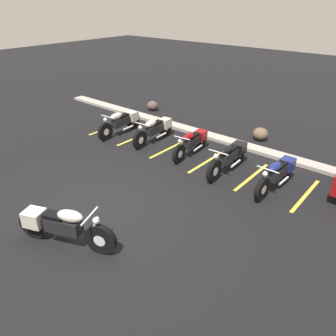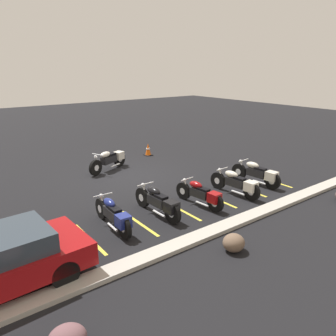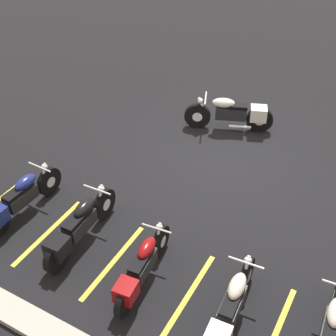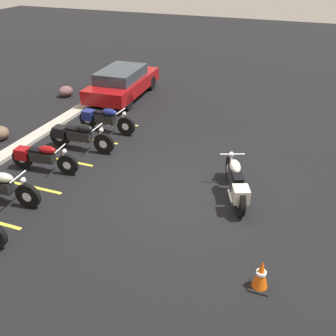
{
  "view_description": "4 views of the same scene",
  "coord_description": "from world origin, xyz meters",
  "views": [
    {
      "loc": [
        5.72,
        -4.04,
        4.89
      ],
      "look_at": [
        0.52,
        2.18,
        0.61
      ],
      "focal_mm": 35.0,
      "sensor_mm": 36.0,
      "label": 1
    },
    {
      "loc": [
        6.88,
        12.13,
        4.62
      ],
      "look_at": [
        -0.4,
        2.41,
        0.85
      ],
      "focal_mm": 35.0,
      "sensor_mm": 36.0,
      "label": 2
    },
    {
      "loc": [
        -3.38,
        9.02,
        7.03
      ],
      "look_at": [
        0.65,
        1.77,
        0.54
      ],
      "focal_mm": 50.0,
      "sensor_mm": 36.0,
      "label": 3
    },
    {
      "loc": [
        -8.38,
        -2.64,
        5.78
      ],
      "look_at": [
        0.14,
        0.64,
        0.63
      ],
      "focal_mm": 42.0,
      "sensor_mm": 36.0,
      "label": 4
    }
  ],
  "objects": [
    {
      "name": "parked_bike_3",
      "position": [
        1.32,
        4.21,
        0.48
      ],
      "size": [
        0.64,
        2.3,
        0.9
      ],
      "rotation": [
        0.0,
        0.0,
        -1.53
      ],
      "color": "black",
      "rests_on": "ground"
    },
    {
      "name": "parked_bike_4",
      "position": [
        2.91,
        4.16,
        0.47
      ],
      "size": [
        0.62,
        2.23,
        0.88
      ],
      "rotation": [
        0.0,
        0.0,
        -1.61
      ],
      "color": "black",
      "rests_on": "ground"
    },
    {
      "name": "motorcycle_cream_featured",
      "position": [
        0.3,
        -1.18,
        0.5
      ],
      "size": [
        2.24,
        1.11,
        0.93
      ],
      "rotation": [
        0.0,
        0.0,
        0.39
      ],
      "color": "black",
      "rests_on": "ground"
    },
    {
      "name": "stall_line_4",
      "position": [
        2.11,
        4.27,
        0.0
      ],
      "size": [
        0.1,
        2.1,
        0.0
      ],
      "primitive_type": "cube",
      "color": "gold",
      "rests_on": "ground"
    },
    {
      "name": "parked_bike_1",
      "position": [
        -2.03,
        4.49,
        0.47
      ],
      "size": [
        0.63,
        2.25,
        0.88
      ],
      "rotation": [
        0.0,
        0.0,
        -1.5
      ],
      "color": "black",
      "rests_on": "ground"
    },
    {
      "name": "stall_line_2",
      "position": [
        -1.16,
        4.27,
        0.0
      ],
      "size": [
        0.1,
        2.1,
        0.0
      ],
      "primitive_type": "cube",
      "color": "gold",
      "rests_on": "ground"
    },
    {
      "name": "stall_line_1",
      "position": [
        -2.79,
        4.27,
        0.0
      ],
      "size": [
        0.1,
        2.1,
        0.0
      ],
      "primitive_type": "cube",
      "color": "gold",
      "rests_on": "ground"
    },
    {
      "name": "stall_line_3",
      "position": [
        0.48,
        4.27,
        0.0
      ],
      "size": [
        0.1,
        2.1,
        0.0
      ],
      "primitive_type": "cube",
      "color": "gold",
      "rests_on": "ground"
    },
    {
      "name": "parked_bike_2",
      "position": [
        -0.28,
        4.45,
        0.44
      ],
      "size": [
        0.61,
        2.12,
        0.83
      ],
      "rotation": [
        0.0,
        0.0,
        -1.47
      ],
      "color": "black",
      "rests_on": "ground"
    },
    {
      "name": "ground",
      "position": [
        0.0,
        0.0,
        0.0
      ],
      "size": [
        60.0,
        60.0,
        0.0
      ],
      "primitive_type": "plane",
      "color": "black"
    }
  ]
}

